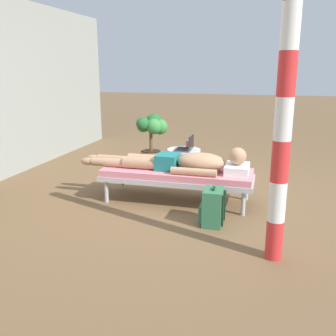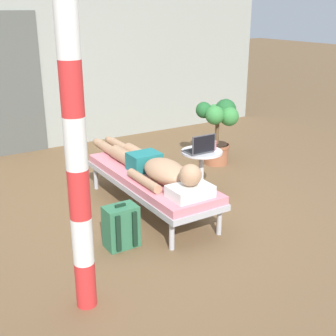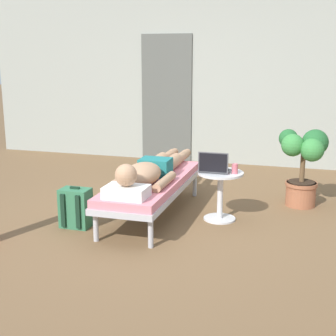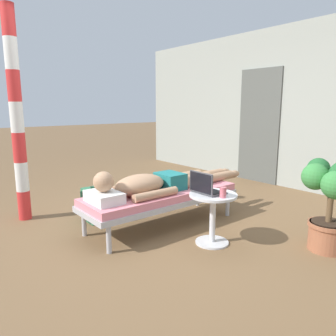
{
  "view_description": "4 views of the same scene",
  "coord_description": "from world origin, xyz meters",
  "px_view_note": "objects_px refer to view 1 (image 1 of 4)",
  "views": [
    {
      "loc": [
        -4.62,
        -0.93,
        1.66
      ],
      "look_at": [
        -0.21,
        0.26,
        0.45
      ],
      "focal_mm": 40.81,
      "sensor_mm": 36.0,
      "label": 1
    },
    {
      "loc": [
        -2.35,
        -3.74,
        2.1
      ],
      "look_at": [
        0.02,
        0.03,
        0.49
      ],
      "focal_mm": 48.15,
      "sensor_mm": 36.0,
      "label": 2
    },
    {
      "loc": [
        1.47,
        -4.54,
        1.72
      ],
      "look_at": [
        0.02,
        0.3,
        0.51
      ],
      "focal_mm": 50.92,
      "sensor_mm": 36.0,
      "label": 3
    },
    {
      "loc": [
        2.73,
        -2.06,
        1.39
      ],
      "look_at": [
        -0.36,
        0.46,
        0.61
      ],
      "focal_mm": 34.42,
      "sensor_mm": 36.0,
      "label": 4
    }
  ],
  "objects_px": {
    "laptop": "(187,146)",
    "backpack": "(213,207)",
    "person_reclining": "(182,162)",
    "potted_plant": "(152,136)",
    "drink_glass": "(188,144)",
    "side_table": "(184,161)",
    "lounge_chair": "(177,175)",
    "porch_post": "(284,119)"
  },
  "relations": [
    {
      "from": "laptop",
      "to": "backpack",
      "type": "relative_size",
      "value": 0.73
    },
    {
      "from": "potted_plant",
      "to": "porch_post",
      "type": "height_order",
      "value": "porch_post"
    },
    {
      "from": "drink_glass",
      "to": "person_reclining",
      "type": "bearing_deg",
      "value": -172.42
    },
    {
      "from": "side_table",
      "to": "laptop",
      "type": "distance_m",
      "value": 0.24
    },
    {
      "from": "person_reclining",
      "to": "backpack",
      "type": "distance_m",
      "value": 0.86
    },
    {
      "from": "laptop",
      "to": "lounge_chair",
      "type": "bearing_deg",
      "value": -177.62
    },
    {
      "from": "person_reclining",
      "to": "drink_glass",
      "type": "distance_m",
      "value": 0.89
    },
    {
      "from": "laptop",
      "to": "porch_post",
      "type": "xyz_separation_m",
      "value": [
        -1.91,
        -1.22,
        0.67
      ]
    },
    {
      "from": "side_table",
      "to": "porch_post",
      "type": "distance_m",
      "value": 2.52
    },
    {
      "from": "person_reclining",
      "to": "side_table",
      "type": "bearing_deg",
      "value": 11.15
    },
    {
      "from": "laptop",
      "to": "porch_post",
      "type": "relative_size",
      "value": 0.12
    },
    {
      "from": "drink_glass",
      "to": "potted_plant",
      "type": "xyz_separation_m",
      "value": [
        0.67,
        0.76,
        -0.03
      ]
    },
    {
      "from": "drink_glass",
      "to": "porch_post",
      "type": "xyz_separation_m",
      "value": [
        -2.12,
        -1.25,
        0.68
      ]
    },
    {
      "from": "drink_glass",
      "to": "side_table",
      "type": "bearing_deg",
      "value": 169.81
    },
    {
      "from": "laptop",
      "to": "backpack",
      "type": "bearing_deg",
      "value": -156.05
    },
    {
      "from": "person_reclining",
      "to": "porch_post",
      "type": "xyz_separation_m",
      "value": [
        -1.24,
        -1.13,
        0.74
      ]
    },
    {
      "from": "person_reclining",
      "to": "potted_plant",
      "type": "relative_size",
      "value": 2.4
    },
    {
      "from": "backpack",
      "to": "porch_post",
      "type": "height_order",
      "value": "porch_post"
    },
    {
      "from": "side_table",
      "to": "porch_post",
      "type": "bearing_deg",
      "value": -147.14
    },
    {
      "from": "lounge_chair",
      "to": "drink_glass",
      "type": "bearing_deg",
      "value": 3.39
    },
    {
      "from": "potted_plant",
      "to": "side_table",
      "type": "bearing_deg",
      "value": -138.2
    },
    {
      "from": "lounge_chair",
      "to": "porch_post",
      "type": "relative_size",
      "value": 0.76
    },
    {
      "from": "laptop",
      "to": "backpack",
      "type": "height_order",
      "value": "laptop"
    },
    {
      "from": "side_table",
      "to": "backpack",
      "type": "xyz_separation_m",
      "value": [
        -1.36,
        -0.63,
        -0.16
      ]
    },
    {
      "from": "drink_glass",
      "to": "laptop",
      "type": "bearing_deg",
      "value": -173.4
    },
    {
      "from": "person_reclining",
      "to": "lounge_chair",
      "type": "bearing_deg",
      "value": 90.0
    },
    {
      "from": "side_table",
      "to": "porch_post",
      "type": "relative_size",
      "value": 0.21
    },
    {
      "from": "side_table",
      "to": "potted_plant",
      "type": "bearing_deg",
      "value": 41.8
    },
    {
      "from": "lounge_chair",
      "to": "backpack",
      "type": "height_order",
      "value": "backpack"
    },
    {
      "from": "backpack",
      "to": "potted_plant",
      "type": "height_order",
      "value": "potted_plant"
    },
    {
      "from": "lounge_chair",
      "to": "side_table",
      "type": "bearing_deg",
      "value": 6.17
    },
    {
      "from": "lounge_chair",
      "to": "laptop",
      "type": "xyz_separation_m",
      "value": [
        0.67,
        0.03,
        0.24
      ]
    },
    {
      "from": "drink_glass",
      "to": "backpack",
      "type": "height_order",
      "value": "drink_glass"
    },
    {
      "from": "potted_plant",
      "to": "porch_post",
      "type": "relative_size",
      "value": 0.36
    },
    {
      "from": "potted_plant",
      "to": "person_reclining",
      "type": "bearing_deg",
      "value": -150.49
    },
    {
      "from": "person_reclining",
      "to": "laptop",
      "type": "relative_size",
      "value": 7.0
    },
    {
      "from": "lounge_chair",
      "to": "drink_glass",
      "type": "distance_m",
      "value": 0.91
    },
    {
      "from": "person_reclining",
      "to": "drink_glass",
      "type": "xyz_separation_m",
      "value": [
        0.88,
        0.12,
        0.06
      ]
    },
    {
      "from": "lounge_chair",
      "to": "porch_post",
      "type": "height_order",
      "value": "porch_post"
    },
    {
      "from": "person_reclining",
      "to": "laptop",
      "type": "height_order",
      "value": "laptop"
    },
    {
      "from": "person_reclining",
      "to": "backpack",
      "type": "xyz_separation_m",
      "value": [
        -0.63,
        -0.49,
        -0.32
      ]
    },
    {
      "from": "lounge_chair",
      "to": "person_reclining",
      "type": "height_order",
      "value": "person_reclining"
    }
  ]
}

